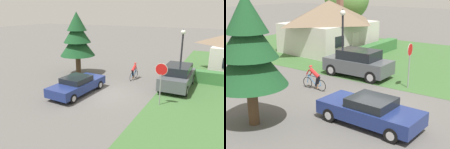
# 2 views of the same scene
# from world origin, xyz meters

# --- Properties ---
(ground_plane) EXTENTS (140.00, 140.00, 0.00)m
(ground_plane) POSITION_xyz_m (0.00, 0.00, 0.00)
(ground_plane) COLOR #5B5956
(grass_verge_right) EXTENTS (16.00, 36.00, 0.01)m
(grass_verge_right) POSITION_xyz_m (11.22, 4.00, 0.01)
(grass_verge_right) COLOR #3D6633
(grass_verge_right) RESTS_ON ground
(cottage_house) EXTENTS (8.81, 7.33, 4.66)m
(cottage_house) POSITION_xyz_m (10.23, 10.48, 2.42)
(cottage_house) COLOR beige
(cottage_house) RESTS_ON ground
(hedge_row) EXTENTS (10.38, 0.90, 1.00)m
(hedge_row) POSITION_xyz_m (9.37, 5.96, 0.50)
(hedge_row) COLOR #387038
(hedge_row) RESTS_ON ground
(sedan_left_lane) EXTENTS (2.14, 4.76, 1.29)m
(sedan_left_lane) POSITION_xyz_m (-1.91, -0.92, 0.65)
(sedan_left_lane) COLOR navy
(sedan_left_lane) RESTS_ON ground
(cyclist) EXTENTS (0.44, 1.76, 1.46)m
(cyclist) POSITION_xyz_m (0.45, 4.21, 0.71)
(cyclist) COLOR black
(cyclist) RESTS_ON ground
(parked_suv_right) EXTENTS (2.11, 4.55, 1.85)m
(parked_suv_right) POSITION_xyz_m (4.30, 3.56, 0.93)
(parked_suv_right) COLOR #4C5156
(parked_suv_right) RESTS_ON ground
(stop_sign) EXTENTS (0.77, 0.07, 2.73)m
(stop_sign) POSITION_xyz_m (3.95, -0.21, 1.95)
(stop_sign) COLOR gray
(stop_sign) RESTS_ON ground
(street_lamp) EXTENTS (0.37, 0.37, 4.47)m
(street_lamp) POSITION_xyz_m (4.24, 4.80, 3.00)
(street_lamp) COLOR black
(street_lamp) RESTS_ON ground
(conifer_tall_near) EXTENTS (3.20, 3.20, 5.75)m
(conifer_tall_near) POSITION_xyz_m (-4.82, 3.33, 3.48)
(conifer_tall_near) COLOR #4C3823
(conifer_tall_near) RESTS_ON ground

